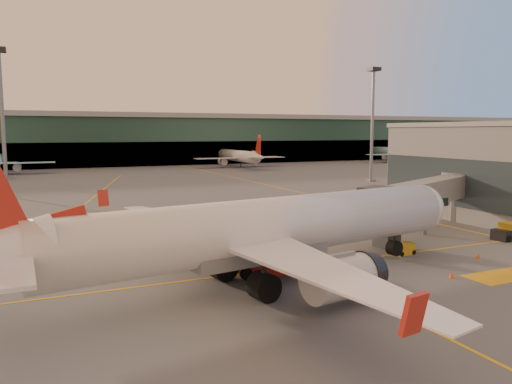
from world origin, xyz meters
name	(u,v)px	position (x,y,z in m)	size (l,w,h in m)	color
ground	(276,291)	(0.00, 0.00, 0.00)	(600.00, 600.00, 0.00)	#4C4F54
taxi_markings	(97,209)	(-7.32, 44.49, 0.01)	(100.12, 173.00, 0.01)	gold
terminal	(84,139)	(0.00, 141.79, 8.76)	(400.00, 20.00, 17.60)	#19382D
gate_building	(492,169)	(41.93, 17.93, 6.29)	(18.40, 22.40, 12.60)	slate
mast_west_near	(2,111)	(-20.00, 66.00, 14.86)	(2.40, 2.40, 25.60)	slate
mast_east_near	(373,116)	(55.00, 62.00, 14.86)	(2.40, 2.40, 25.60)	slate
distant_aircraft_row	(12,174)	(-21.00, 118.00, 0.00)	(290.00, 34.00, 13.00)	#95DFF9
main_airplane	(254,232)	(-1.12, 1.47, 4.13)	(42.01, 38.08, 12.71)	white
jet_bridge	(431,194)	(25.29, 11.79, 4.32)	(24.04, 13.71, 6.16)	slate
catering_truck	(261,240)	(0.80, 4.46, 2.75)	(6.35, 3.07, 4.84)	#A82018
gpu_cart	(404,249)	(15.63, 4.71, 0.53)	(1.93, 1.22, 1.09)	#B89017
pushback_tug	(509,233)	(30.19, 5.31, 0.74)	(3.61, 2.09, 1.81)	black
cone_nose	(478,256)	(20.87, 0.90, 0.24)	(0.40, 0.40, 0.50)	#DA480B
cone_wing_left	(174,239)	(-2.54, 18.83, 0.25)	(0.41, 0.41, 0.52)	#DA480B
cone_fwd	(452,275)	(13.98, -2.72, 0.24)	(0.40, 0.40, 0.51)	#DA480B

